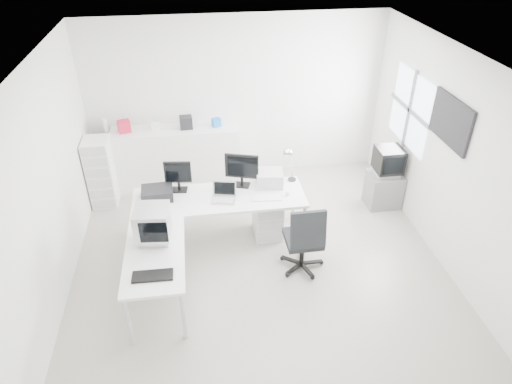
{
  "coord_description": "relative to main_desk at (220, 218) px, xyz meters",
  "views": [
    {
      "loc": [
        -0.73,
        -4.81,
        4.25
      ],
      "look_at": [
        0.0,
        0.2,
        1.0
      ],
      "focal_mm": 32.0,
      "sensor_mm": 36.0,
      "label": 1
    }
  ],
  "objects": [
    {
      "name": "office_chair",
      "position": [
        1.04,
        -0.76,
        0.16
      ],
      "size": [
        0.62,
        0.62,
        1.06
      ],
      "primitive_type": null,
      "rotation": [
        0.0,
        0.0,
        0.01
      ],
      "color": "black",
      "rests_on": "floor"
    },
    {
      "name": "crt_monitor",
      "position": [
        -0.85,
        -0.85,
        0.61
      ],
      "size": [
        0.44,
        0.44,
        0.46
      ],
      "primitive_type": null,
      "rotation": [
        0.0,
        0.0,
        -0.1
      ],
      "color": "#B7B7BA",
      "rests_on": "side_desk"
    },
    {
      "name": "inkjet_printer",
      "position": [
        -0.85,
        0.1,
        0.45
      ],
      "size": [
        0.44,
        0.35,
        0.15
      ],
      "primitive_type": "cube",
      "rotation": [
        0.0,
        0.0,
        0.04
      ],
      "color": "black",
      "rests_on": "main_desk"
    },
    {
      "name": "lcd_monitor_large",
      "position": [
        0.35,
        0.25,
        0.62
      ],
      "size": [
        0.52,
        0.33,
        0.5
      ],
      "primitive_type": null,
      "rotation": [
        0.0,
        0.0,
        -0.31
      ],
      "color": "black",
      "rests_on": "main_desk"
    },
    {
      "name": "back_wall",
      "position": [
        0.47,
        1.96,
        1.02
      ],
      "size": [
        5.0,
        0.02,
        2.8
      ],
      "primitive_type": "cube",
      "color": "silver",
      "rests_on": "floor"
    },
    {
      "name": "clutter_box_d",
      "position": [
        0.1,
        1.7,
        0.74
      ],
      "size": [
        0.17,
        0.16,
        0.14
      ],
      "primitive_type": "cube",
      "rotation": [
        0.0,
        0.0,
        0.32
      ],
      "color": "blue",
      "rests_on": "sideboard"
    },
    {
      "name": "white_keyboard",
      "position": [
        0.65,
        -0.15,
        0.38
      ],
      "size": [
        0.41,
        0.15,
        0.02
      ],
      "primitive_type": "cube",
      "rotation": [
        0.0,
        0.0,
        -0.08
      ],
      "color": "white",
      "rests_on": "main_desk"
    },
    {
      "name": "clutter_box_c",
      "position": [
        -0.4,
        1.7,
        0.78
      ],
      "size": [
        0.21,
        0.2,
        0.2
      ],
      "primitive_type": "cube",
      "rotation": [
        0.0,
        0.0,
        0.05
      ],
      "color": "black",
      "rests_on": "sideboard"
    },
    {
      "name": "sideboard",
      "position": [
        -0.6,
        1.7,
        0.15
      ],
      "size": [
        2.1,
        0.53,
        1.05
      ],
      "primitive_type": "cube",
      "color": "white",
      "rests_on": "floor"
    },
    {
      "name": "white_mouse",
      "position": [
        0.95,
        -0.1,
        0.41
      ],
      "size": [
        0.06,
        0.06,
        0.06
      ],
      "primitive_type": "sphere",
      "color": "white",
      "rests_on": "main_desk"
    },
    {
      "name": "clutter_bottle",
      "position": [
        -1.7,
        1.74,
        0.79
      ],
      "size": [
        0.07,
        0.07,
        0.22
      ],
      "primitive_type": "cylinder",
      "color": "white",
      "rests_on": "sideboard"
    },
    {
      "name": "wall_picture",
      "position": [
        2.94,
        -0.44,
        1.52
      ],
      "size": [
        0.04,
        0.9,
        0.6
      ],
      "primitive_type": null,
      "color": "black",
      "rests_on": "right_wall"
    },
    {
      "name": "side_desk",
      "position": [
        -0.85,
        -1.1,
        0.0
      ],
      "size": [
        0.7,
        1.4,
        0.75
      ],
      "primitive_type": null,
      "color": "white",
      "rests_on": "floor"
    },
    {
      "name": "black_keyboard",
      "position": [
        -0.85,
        -1.5,
        0.39
      ],
      "size": [
        0.45,
        0.19,
        0.03
      ],
      "primitive_type": "cube",
      "rotation": [
        0.0,
        0.0,
        -0.02
      ],
      "color": "black",
      "rests_on": "side_desk"
    },
    {
      "name": "crt_tv",
      "position": [
        2.69,
        0.54,
        0.42
      ],
      "size": [
        0.5,
        0.48,
        0.45
      ],
      "primitive_type": null,
      "color": "black",
      "rests_on": "tv_cabinet"
    },
    {
      "name": "main_desk",
      "position": [
        0.0,
        0.0,
        0.0
      ],
      "size": [
        2.4,
        0.8,
        0.75
      ],
      "primitive_type": null,
      "color": "white",
      "rests_on": "floor"
    },
    {
      "name": "desk_lamp",
      "position": [
        1.1,
        0.3,
        0.62
      ],
      "size": [
        0.19,
        0.19,
        0.49
      ],
      "primitive_type": null,
      "rotation": [
        0.0,
        0.0,
        -0.22
      ],
      "color": "silver",
      "rests_on": "main_desk"
    },
    {
      "name": "filing_cabinet",
      "position": [
        -1.81,
        1.27,
        0.19
      ],
      "size": [
        0.4,
        0.47,
        1.14
      ],
      "primitive_type": "cube",
      "color": "white",
      "rests_on": "floor"
    },
    {
      "name": "tv_cabinet",
      "position": [
        2.69,
        0.54,
        -0.09
      ],
      "size": [
        0.52,
        0.43,
        0.57
      ],
      "primitive_type": "cube",
      "color": "slate",
      "rests_on": "floor"
    },
    {
      "name": "clutter_box_a",
      "position": [
        -1.4,
        1.7,
        0.77
      ],
      "size": [
        0.23,
        0.21,
        0.19
      ],
      "primitive_type": "cube",
      "rotation": [
        0.0,
        0.0,
        0.26
      ],
      "color": "red",
      "rests_on": "sideboard"
    },
    {
      "name": "lcd_monitor_small",
      "position": [
        -0.55,
        0.25,
        0.61
      ],
      "size": [
        0.4,
        0.26,
        0.47
      ],
      "primitive_type": null,
      "rotation": [
        0.0,
        0.0,
        -0.13
      ],
      "color": "black",
      "rests_on": "main_desk"
    },
    {
      "name": "left_wall",
      "position": [
        -2.03,
        -0.54,
        1.02
      ],
      "size": [
        0.02,
        5.0,
        2.8
      ],
      "primitive_type": "cube",
      "color": "silver",
      "rests_on": "floor"
    },
    {
      "name": "window",
      "position": [
        2.95,
        0.66,
        1.23
      ],
      "size": [
        0.02,
        1.2,
        1.1
      ],
      "primitive_type": null,
      "color": "white",
      "rests_on": "right_wall"
    },
    {
      "name": "laptop",
      "position": [
        0.05,
        -0.1,
        0.5
      ],
      "size": [
        0.44,
        0.45,
        0.24
      ],
      "primitive_type": null,
      "rotation": [
        0.0,
        0.0,
        -0.22
      ],
      "color": "#B7B7BA",
      "rests_on": "main_desk"
    },
    {
      "name": "clutter_box_b",
      "position": [
        -0.9,
        1.7,
        0.74
      ],
      "size": [
        0.13,
        0.11,
        0.13
      ],
      "primitive_type": "cube",
      "rotation": [
        0.0,
        0.0,
        -0.06
      ],
      "color": "white",
      "rests_on": "sideboard"
    },
    {
      "name": "laser_printer",
      "position": [
        0.75,
        0.22,
        0.48
      ],
      "size": [
        0.41,
        0.37,
        0.22
      ],
      "primitive_type": "cube",
      "rotation": [
        0.0,
        0.0,
        -0.12
      ],
      "color": "#B5B5B5",
      "rests_on": "main_desk"
    },
    {
      "name": "ceiling",
      "position": [
        0.47,
        -0.54,
        2.42
      ],
      "size": [
        5.0,
        5.0,
        0.01
      ],
      "primitive_type": "cube",
      "color": "white",
      "rests_on": "back_wall"
    },
    {
      "name": "right_wall",
      "position": [
        2.97,
        -0.54,
        1.02
      ],
      "size": [
        0.02,
        5.0,
        2.8
      ],
      "primitive_type": "cube",
      "color": "silver",
      "rests_on": "floor"
    },
    {
      "name": "drawer_pedestal",
      "position": [
        0.7,
        0.05,
        -0.08
      ],
      "size": [
        0.4,
        0.5,
        0.6
      ],
      "primitive_type": "cube",
      "color": "white",
      "rests_on": "floor"
    },
    {
      "name": "floor",
      "position": [
        0.47,
        -0.54,
        -0.38
      ],
      "size": [
        5.0,
        5.0,
        0.01
      ],
      "primitive_type": "cube",
      "color": "beige",
      "rests_on": "ground"
    }
  ]
}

